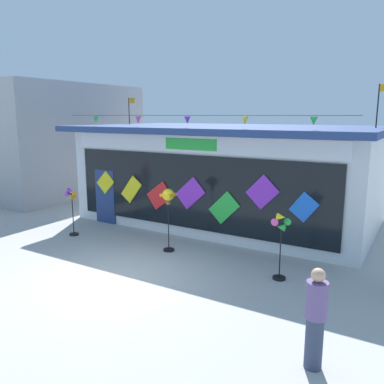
{
  "coord_description": "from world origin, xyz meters",
  "views": [
    {
      "loc": [
        6.36,
        -6.89,
        3.97
      ],
      "look_at": [
        0.21,
        3.31,
        1.65
      ],
      "focal_mm": 36.96,
      "sensor_mm": 36.0,
      "label": 1
    }
  ],
  "objects_px": {
    "wind_spinner_far_left": "(72,204)",
    "wind_spinner_center_left": "(281,234)",
    "wind_spinner_left": "(168,201)",
    "person_near_camera": "(315,318)",
    "kite_shop_building": "(230,173)"
  },
  "relations": [
    {
      "from": "wind_spinner_far_left",
      "to": "wind_spinner_left",
      "type": "bearing_deg",
      "value": 6.09
    },
    {
      "from": "kite_shop_building",
      "to": "wind_spinner_far_left",
      "type": "distance_m",
      "value": 5.9
    },
    {
      "from": "kite_shop_building",
      "to": "wind_spinner_far_left",
      "type": "height_order",
      "value": "kite_shop_building"
    },
    {
      "from": "wind_spinner_center_left",
      "to": "person_near_camera",
      "type": "xyz_separation_m",
      "value": [
        1.6,
        -3.05,
        -0.32
      ]
    },
    {
      "from": "wind_spinner_far_left",
      "to": "wind_spinner_left",
      "type": "relative_size",
      "value": 0.86
    },
    {
      "from": "wind_spinner_center_left",
      "to": "person_near_camera",
      "type": "height_order",
      "value": "wind_spinner_center_left"
    },
    {
      "from": "wind_spinner_left",
      "to": "person_near_camera",
      "type": "xyz_separation_m",
      "value": [
        5.1,
        -3.39,
        -0.65
      ]
    },
    {
      "from": "kite_shop_building",
      "to": "person_near_camera",
      "type": "height_order",
      "value": "kite_shop_building"
    },
    {
      "from": "wind_spinner_center_left",
      "to": "person_near_camera",
      "type": "distance_m",
      "value": 3.46
    },
    {
      "from": "wind_spinner_left",
      "to": "wind_spinner_center_left",
      "type": "bearing_deg",
      "value": -5.52
    },
    {
      "from": "kite_shop_building",
      "to": "wind_spinner_left",
      "type": "height_order",
      "value": "kite_shop_building"
    },
    {
      "from": "wind_spinner_far_left",
      "to": "wind_spinner_left",
      "type": "xyz_separation_m",
      "value": [
        3.62,
        0.39,
        0.42
      ]
    },
    {
      "from": "wind_spinner_far_left",
      "to": "kite_shop_building",
      "type": "bearing_deg",
      "value": 52.49
    },
    {
      "from": "wind_spinner_far_left",
      "to": "person_near_camera",
      "type": "height_order",
      "value": "person_near_camera"
    },
    {
      "from": "wind_spinner_far_left",
      "to": "wind_spinner_center_left",
      "type": "xyz_separation_m",
      "value": [
        7.12,
        0.05,
        0.09
      ]
    }
  ]
}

